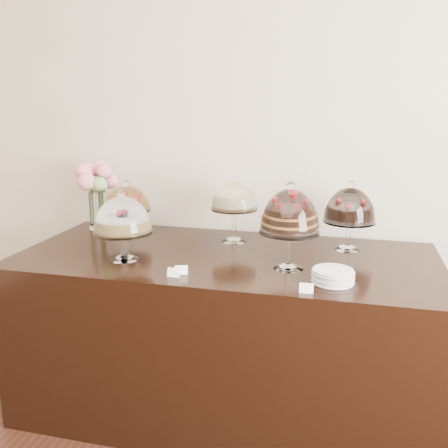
% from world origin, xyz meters
% --- Properties ---
extents(wall_back, '(5.00, 0.04, 3.00)m').
position_xyz_m(wall_back, '(0.00, 3.00, 1.50)').
color(wall_back, beige).
rests_on(wall_back, ground).
extents(display_counter, '(2.20, 1.00, 0.90)m').
position_xyz_m(display_counter, '(-0.02, 2.45, 0.45)').
color(display_counter, black).
rests_on(display_counter, ground).
extents(cake_stand_sugar_sponge, '(0.30, 0.30, 0.36)m').
position_xyz_m(cake_stand_sugar_sponge, '(-0.51, 2.24, 1.12)').
color(cake_stand_sugar_sponge, white).
rests_on(cake_stand_sugar_sponge, display_counter).
extents(cake_stand_choco_layer, '(0.29, 0.29, 0.43)m').
position_xyz_m(cake_stand_choco_layer, '(0.33, 2.31, 1.17)').
color(cake_stand_choco_layer, white).
rests_on(cake_stand_choco_layer, display_counter).
extents(cake_stand_cheesecake, '(0.27, 0.27, 0.39)m').
position_xyz_m(cake_stand_cheesecake, '(-0.04, 2.71, 1.15)').
color(cake_stand_cheesecake, white).
rests_on(cake_stand_cheesecake, display_counter).
extents(cake_stand_dark_choco, '(0.28, 0.28, 0.38)m').
position_xyz_m(cake_stand_dark_choco, '(0.60, 2.71, 1.13)').
color(cake_stand_dark_choco, white).
rests_on(cake_stand_dark_choco, display_counter).
extents(cake_stand_fruit_tart, '(0.28, 0.28, 0.34)m').
position_xyz_m(cake_stand_fruit_tart, '(-0.69, 2.69, 1.11)').
color(cake_stand_fruit_tart, white).
rests_on(cake_stand_fruit_tart, display_counter).
extents(flower_vase, '(0.23, 0.28, 0.43)m').
position_xyz_m(flower_vase, '(-0.94, 2.79, 1.18)').
color(flower_vase, white).
rests_on(flower_vase, display_counter).
extents(plate_stack, '(0.19, 0.19, 0.06)m').
position_xyz_m(plate_stack, '(0.55, 2.16, 0.93)').
color(plate_stack, silver).
rests_on(plate_stack, display_counter).
extents(price_card_left, '(0.06, 0.02, 0.04)m').
position_xyz_m(price_card_left, '(-0.17, 2.05, 0.92)').
color(price_card_left, white).
rests_on(price_card_left, display_counter).
extents(price_card_right, '(0.06, 0.02, 0.04)m').
position_xyz_m(price_card_right, '(0.44, 2.01, 0.92)').
color(price_card_right, white).
rests_on(price_card_right, display_counter).
extents(price_card_extra, '(0.06, 0.04, 0.04)m').
position_xyz_m(price_card_extra, '(-0.15, 2.10, 0.92)').
color(price_card_extra, white).
rests_on(price_card_extra, display_counter).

